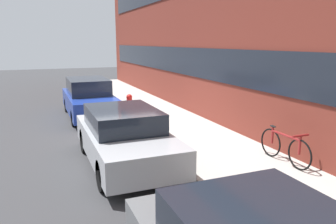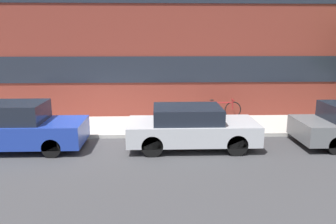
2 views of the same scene
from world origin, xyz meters
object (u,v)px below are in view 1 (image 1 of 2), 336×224
at_px(fire_hydrant, 129,104).
at_px(bicycle, 285,146).
at_px(parked_car_silver, 125,137).
at_px(parked_car_blue, 89,98).

height_order(fire_hydrant, bicycle, bicycle).
bearing_deg(bicycle, parked_car_silver, -116.84).
distance_m(parked_car_silver, bicycle, 3.78).
relative_size(parked_car_blue, fire_hydrant, 5.65).
xyz_separation_m(parked_car_blue, fire_hydrant, (0.51, 1.50, -0.22)).
relative_size(parked_car_silver, bicycle, 2.45).
distance_m(parked_car_blue, bicycle, 7.99).
relative_size(parked_car_blue, parked_car_silver, 1.05).
distance_m(parked_car_silver, fire_hydrant, 5.27).
distance_m(parked_car_blue, fire_hydrant, 1.60).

